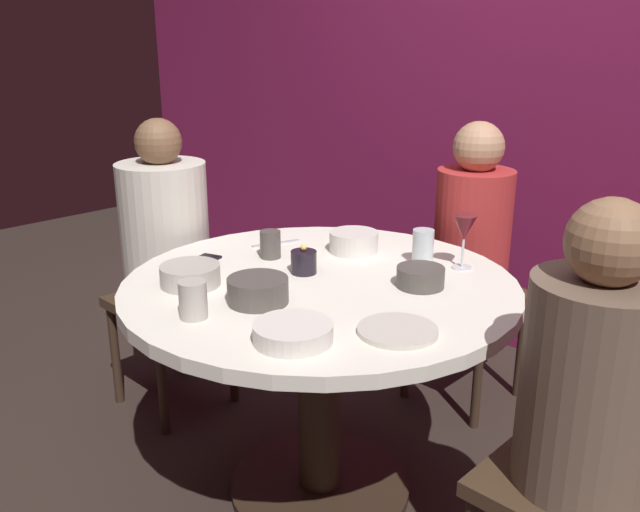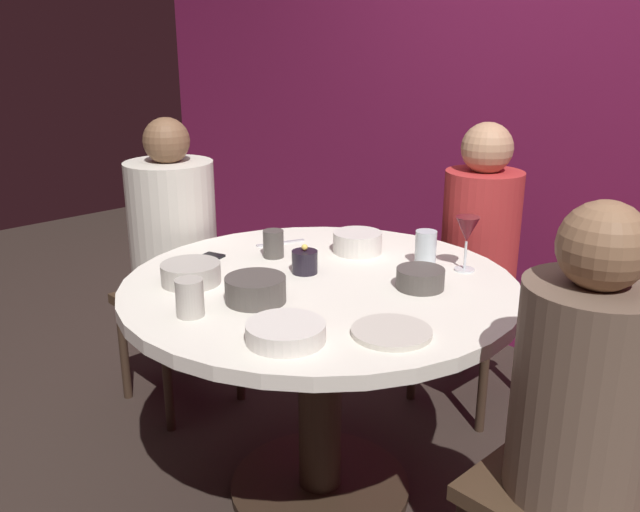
{
  "view_description": "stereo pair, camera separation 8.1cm",
  "coord_description": "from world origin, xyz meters",
  "views": [
    {
      "loc": [
        1.33,
        -1.38,
        1.47
      ],
      "look_at": [
        0.0,
        0.0,
        0.83
      ],
      "focal_mm": 37.86,
      "sensor_mm": 36.0,
      "label": 1
    },
    {
      "loc": [
        1.39,
        -1.32,
        1.47
      ],
      "look_at": [
        0.0,
        0.0,
        0.83
      ],
      "focal_mm": 37.86,
      "sensor_mm": 36.0,
      "label": 2
    }
  ],
  "objects": [
    {
      "name": "cup_by_right_diner",
      "position": [
        -0.28,
        0.05,
        0.8
      ],
      "size": [
        0.07,
        0.07,
        0.09
      ],
      "primitive_type": "cylinder",
      "color": "#4C4742",
      "rests_on": "dining_table"
    },
    {
      "name": "cup_by_left_diner",
      "position": [
        -0.05,
        -0.43,
        0.8
      ],
      "size": [
        0.07,
        0.07,
        0.1
      ],
      "primitive_type": "cylinder",
      "color": "#B2ADA3",
      "rests_on": "dining_table"
    },
    {
      "name": "seated_diner_back",
      "position": [
        0.0,
        0.86,
        0.72
      ],
      "size": [
        0.4,
        0.4,
        1.16
      ],
      "rotation": [
        0.0,
        0.0,
        4.71
      ],
      "color": "#3F2D1E",
      "rests_on": "ground"
    },
    {
      "name": "cell_phone",
      "position": [
        -0.4,
        -0.15,
        0.76
      ],
      "size": [
        0.11,
        0.15,
        0.01
      ],
      "primitive_type": "cube",
      "rotation": [
        0.0,
        0.0,
        3.45
      ],
      "color": "black",
      "rests_on": "dining_table"
    },
    {
      "name": "seated_diner_left",
      "position": [
        -0.83,
        0.0,
        0.72
      ],
      "size": [
        0.4,
        0.4,
        1.17
      ],
      "rotation": [
        0.0,
        0.0,
        6.28
      ],
      "color": "#3F2D1E",
      "rests_on": "ground"
    },
    {
      "name": "seated_diner_right",
      "position": [
        0.84,
        0.0,
        0.71
      ],
      "size": [
        0.4,
        0.4,
        1.15
      ],
      "rotation": [
        0.0,
        0.0,
        3.14
      ],
      "color": "#3F2D1E",
      "rests_on": "ground"
    },
    {
      "name": "cup_near_candle",
      "position": [
        0.13,
        0.35,
        0.81
      ],
      "size": [
        0.07,
        0.07,
        0.11
      ],
      "primitive_type": "cylinder",
      "color": "silver",
      "rests_on": "dining_table"
    },
    {
      "name": "dining_table",
      "position": [
        0.0,
        0.0,
        0.58
      ],
      "size": [
        1.2,
        1.2,
        0.75
      ],
      "color": "silver",
      "rests_on": "ground"
    },
    {
      "name": "fork_near_plate",
      "position": [
        -0.37,
        0.16,
        0.76
      ],
      "size": [
        0.08,
        0.17,
        0.01
      ],
      "primitive_type": "cube",
      "rotation": [
        0.0,
        0.0,
        -0.34
      ],
      "color": "#B7B7BC",
      "rests_on": "dining_table"
    },
    {
      "name": "bowl_sauce_side",
      "position": [
        -0.26,
        -0.29,
        0.78
      ],
      "size": [
        0.18,
        0.18,
        0.06
      ],
      "primitive_type": "cylinder",
      "color": "#B2ADA3",
      "rests_on": "dining_table"
    },
    {
      "name": "ground_plane",
      "position": [
        0.0,
        0.0,
        0.0
      ],
      "size": [
        8.0,
        8.0,
        0.0
      ],
      "primitive_type": "plane",
      "color": "#2D231E"
    },
    {
      "name": "bowl_rice_portion",
      "position": [
        0.25,
        -0.35,
        0.78
      ],
      "size": [
        0.2,
        0.2,
        0.05
      ],
      "primitive_type": "cylinder",
      "color": "silver",
      "rests_on": "dining_table"
    },
    {
      "name": "candle_holder",
      "position": [
        -0.09,
        0.02,
        0.79
      ],
      "size": [
        0.08,
        0.08,
        0.09
      ],
      "color": "black",
      "rests_on": "dining_table"
    },
    {
      "name": "wine_glass",
      "position": [
        0.25,
        0.4,
        0.88
      ],
      "size": [
        0.08,
        0.08,
        0.18
      ],
      "color": "silver",
      "rests_on": "dining_table"
    },
    {
      "name": "back_wall",
      "position": [
        0.0,
        1.49,
        1.3
      ],
      "size": [
        6.0,
        0.1,
        2.6
      ],
      "primitive_type": "cube",
      "color": "maroon",
      "rests_on": "ground"
    },
    {
      "name": "bowl_small_white",
      "position": [
        0.25,
        0.17,
        0.78
      ],
      "size": [
        0.14,
        0.14,
        0.06
      ],
      "primitive_type": "cylinder",
      "color": "#4C4742",
      "rests_on": "dining_table"
    },
    {
      "name": "dinner_plate",
      "position": [
        0.4,
        -0.13,
        0.76
      ],
      "size": [
        0.2,
        0.2,
        0.01
      ],
      "primitive_type": "cylinder",
      "color": "beige",
      "rests_on": "dining_table"
    },
    {
      "name": "bowl_salad_center",
      "position": [
        -0.01,
        -0.24,
        0.79
      ],
      "size": [
        0.17,
        0.17,
        0.07
      ],
      "primitive_type": "cylinder",
      "color": "#4C4742",
      "rests_on": "dining_table"
    },
    {
      "name": "bowl_serving_large",
      "position": [
        -0.12,
        0.29,
        0.79
      ],
      "size": [
        0.17,
        0.17,
        0.07
      ],
      "primitive_type": "cylinder",
      "color": "silver",
      "rests_on": "dining_table"
    }
  ]
}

